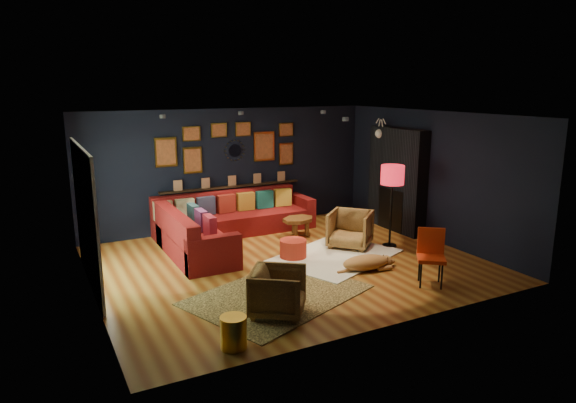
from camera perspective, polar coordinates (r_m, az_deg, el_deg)
name	(u,v)px	position (r m, az deg, el deg)	size (l,w,h in m)	color
floor	(288,263)	(9.15, 0.05, -6.88)	(6.50, 6.50, 0.00)	olive
room_walls	(289,175)	(8.74, 0.06, 3.00)	(6.50, 6.50, 6.50)	black
sectional	(220,226)	(10.41, -7.57, -2.69)	(3.41, 2.69, 0.86)	maroon
ledge	(232,186)	(11.27, -6.24, 1.67)	(3.20, 0.12, 0.04)	black
gallery_wall	(230,146)	(11.17, -6.48, 6.17)	(3.15, 0.04, 1.02)	gold
sunburst_mirror	(235,150)	(11.22, -5.93, 5.67)	(0.47, 0.16, 0.47)	silver
fireplace	(397,183)	(11.28, 11.98, 2.00)	(0.31, 1.60, 2.20)	black
deer_head	(386,133)	(11.55, 10.82, 7.47)	(0.50, 0.28, 0.45)	white
sliding_door	(86,217)	(8.51, -21.52, -1.58)	(0.06, 2.80, 2.20)	white
ceiling_spots	(268,115)	(9.35, -2.24, 9.59)	(3.30, 2.50, 0.06)	black
shag_rug	(335,256)	(9.51, 5.26, -6.08)	(2.23, 1.62, 0.03)	white
leopard_rug	(278,295)	(7.83, -1.17, -10.34)	(2.52, 1.80, 0.01)	tan
coffee_table	(298,221)	(10.66, 1.15, -2.21)	(0.84, 0.72, 0.36)	brown
pouf	(293,248)	(9.35, 0.58, -5.22)	(0.49, 0.49, 0.32)	#A7291B
armchair_left	(278,290)	(7.09, -1.12, -9.76)	(0.71, 0.66, 0.73)	#C18844
armchair_right	(350,228)	(9.98, 6.91, -2.90)	(0.77, 0.72, 0.79)	#C18844
gold_stool	(234,332)	(6.36, -6.07, -14.26)	(0.32, 0.32, 0.40)	gold
orange_chair	(431,252)	(8.41, 15.61, -5.41)	(0.59, 0.59, 0.89)	black
floor_lamp	(392,179)	(9.94, 11.52, 2.51)	(0.44, 0.44, 1.61)	black
dog	(366,260)	(8.84, 8.66, -6.41)	(1.14, 0.56, 0.36)	#B07442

